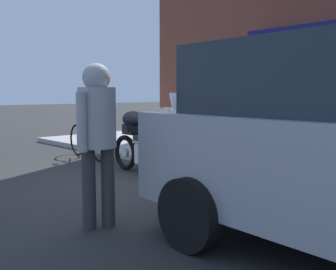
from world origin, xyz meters
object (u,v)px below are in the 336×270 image
(parked_bicycle, at_px, (88,141))
(pedestrian_walking, at_px, (97,126))
(touring_motorcycle, at_px, (148,140))
(sandwich_board_sign, at_px, (167,128))

(parked_bicycle, height_order, pedestrian_walking, pedestrian_walking)
(touring_motorcycle, xyz_separation_m, pedestrian_walking, (1.63, -2.06, 0.46))
(pedestrian_walking, relative_size, sandwich_board_sign, 1.80)
(touring_motorcycle, relative_size, pedestrian_walking, 1.28)
(sandwich_board_sign, bearing_deg, touring_motorcycle, -51.18)
(sandwich_board_sign, bearing_deg, parked_bicycle, -113.81)
(parked_bicycle, relative_size, pedestrian_walking, 1.01)
(pedestrian_walking, bearing_deg, touring_motorcycle, 128.35)
(parked_bicycle, relative_size, sandwich_board_sign, 1.83)
(parked_bicycle, distance_m, sandwich_board_sign, 1.80)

